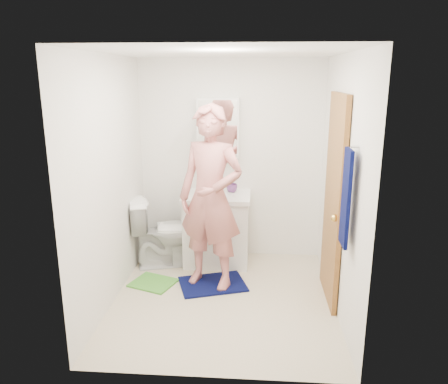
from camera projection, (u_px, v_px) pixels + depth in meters
The scene contains 22 objects.
floor at pixel (224, 300), 4.45m from camera, with size 2.20×2.40×0.02m, color beige.
ceiling at pixel (223, 51), 3.82m from camera, with size 2.20×2.40×0.02m, color white.
wall_back at pixel (231, 161), 5.30m from camera, with size 2.20×0.02×2.40m, color white.
wall_front at pixel (210, 228), 2.97m from camera, with size 2.20×0.02×2.40m, color white.
wall_left at pixel (109, 183), 4.21m from camera, with size 0.02×2.40×2.40m, color white.
wall_right at pixel (342, 187), 4.06m from camera, with size 0.02×2.40×2.40m, color white.
vanity_cabinet at pixel (217, 231), 5.23m from camera, with size 0.75×0.55×0.80m, color white.
countertop at pixel (217, 197), 5.12m from camera, with size 0.79×0.59×0.05m, color white.
sink_basin at pixel (217, 195), 5.12m from camera, with size 0.40×0.40×0.03m, color white.
faucet at pixel (218, 186), 5.28m from camera, with size 0.03×0.03×0.12m, color silver.
medicine_cabinet at pixel (218, 128), 5.14m from camera, with size 0.50×0.12×0.70m, color white.
mirror_panel at pixel (218, 129), 5.08m from camera, with size 0.46×0.01×0.66m, color white.
door at pixel (334, 200), 4.25m from camera, with size 0.05×0.80×2.05m, color #9E642B.
door_knob at pixel (334, 218), 3.96m from camera, with size 0.07×0.07×0.07m, color gold.
towel at pixel (346, 198), 3.50m from camera, with size 0.03×0.24×0.80m, color #060B3C.
towel_hook at pixel (355, 146), 3.39m from camera, with size 0.02×0.02×0.06m, color silver.
toilet at pixel (166, 232), 5.16m from camera, with size 0.46×0.81×0.83m, color white.
bath_mat at pixel (213, 284), 4.74m from camera, with size 0.69×0.49×0.02m, color #060B3C.
green_rug at pixel (153, 283), 4.77m from camera, with size 0.45×0.38×0.02m, color #52A938.
soap_dispenser at pixel (203, 186), 5.09m from camera, with size 0.09×0.10×0.21m, color tan.
toothbrush_cup at pixel (232, 188), 5.21m from camera, with size 0.13×0.13×0.10m, color #69387C.
man at pixel (211, 198), 4.49m from camera, with size 0.70×0.46×1.92m, color #C16F6C.
Camera 1 is at (0.30, -4.00, 2.21)m, focal length 35.00 mm.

